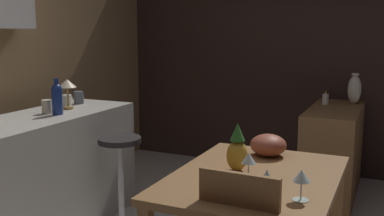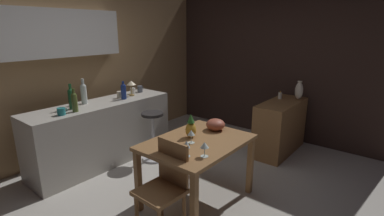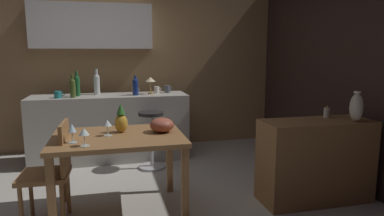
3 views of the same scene
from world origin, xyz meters
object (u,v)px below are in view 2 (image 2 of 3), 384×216
Objects in this scene: wine_glass_left at (191,133)px; fruit_bowl at (216,124)px; wine_glass_right at (186,145)px; wine_bottle_olive at (74,101)px; chair_near_window at (165,184)px; cup_slate at (140,89)px; counter_lamp at (131,84)px; cup_cream at (120,95)px; bar_stool at (153,135)px; pineapple_centerpiece at (191,127)px; vase_ceramic_ivory at (299,91)px; pillar_candle_tall at (280,96)px; dining_table at (197,149)px; cup_teal at (61,111)px; wine_bottle_clear at (84,92)px; wine_bottle_cobalt at (123,91)px; wine_bottle_green at (71,98)px; cup_white at (133,91)px; sideboard_cabinet at (280,127)px; wine_glass_center at (205,146)px.

wine_glass_left reaches higher than fruit_bowl.
wine_glass_right is 1.72m from wine_bottle_olive.
chair_near_window is at bearing 150.04° from wine_glass_right.
counter_lamp is (-0.26, -0.10, 0.13)m from cup_slate.
counter_lamp is (0.21, -0.02, 0.13)m from cup_cream.
bar_stool is (1.00, 1.22, -0.10)m from chair_near_window.
fruit_bowl is (0.37, -0.08, -0.05)m from pineapple_centerpiece.
vase_ceramic_ivory reaches higher than fruit_bowl.
bar_stool is 5.83× the size of pillar_candle_tall.
cup_cream is at bearing 80.50° from dining_table.
fruit_bowl is at bearing 169.31° from vase_ceramic_ivory.
cup_teal is at bearing 114.38° from dining_table.
wine_bottle_olive reaches higher than pineapple_centerpiece.
wine_bottle_clear is at bearing 178.06° from cup_slate.
pineapple_centerpiece is 1.02× the size of wine_bottle_cobalt.
wine_glass_right is 1.87m from wine_bottle_green.
cup_white is 0.86× the size of pillar_candle_tall.
wine_glass_right is at bearing -94.30° from wine_bottle_clear.
cup_white is at bearing 11.81° from wine_bottle_olive.
wine_bottle_cobalt reaches higher than cup_teal.
cup_white is at bearing 57.55° from chair_near_window.
chair_near_window is at bearing -174.59° from fruit_bowl.
pineapple_centerpiece is 1.61m from cup_cream.
cup_teal is (-0.13, 1.60, 0.46)m from chair_near_window.
wine_bottle_olive is 1.30m from cup_slate.
wine_glass_right is 1.50× the size of cup_cream.
cup_teal is at bearing -173.21° from counter_lamp.
cup_teal is (-0.47, -0.28, -0.11)m from wine_bottle_clear.
cup_white is (0.60, 1.78, 0.30)m from dining_table.
chair_near_window is 1.58m from bar_stool.
sideboard_cabinet is at bearing -33.42° from cup_teal.
wine_glass_right is at bearing -29.96° from chair_near_window.
cup_slate is (-1.15, 1.96, 0.54)m from sideboard_cabinet.
wine_bottle_clear is (0.25, 0.12, 0.01)m from wine_bottle_green.
wine_glass_right is 1.24× the size of cup_teal.
cup_white is at bearing 63.31° from wine_glass_right.
cup_slate is at bearing 54.29° from chair_near_window.
cup_white reaches higher than cup_teal.
wine_glass_left is 0.42× the size of wine_bottle_clear.
counter_lamp reaches higher than wine_glass_center.
wine_bottle_olive is 1.15m from cup_white.
wine_bottle_green is at bearing 87.12° from chair_near_window.
wine_glass_left is 1.35× the size of cup_white.
bar_stool is 2.09× the size of wine_bottle_clear.
bar_stool is at bearing -70.94° from wine_bottle_cobalt.
wine_glass_center is 0.75m from fruit_bowl.
sideboard_cabinet is 10.10× the size of cup_white.
wine_bottle_cobalt is at bearing 3.66° from cup_teal.
pineapple_centerpiece is (0.41, 0.28, -0.00)m from wine_glass_right.
fruit_bowl is at bearing 14.45° from wine_glass_right.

